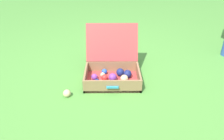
# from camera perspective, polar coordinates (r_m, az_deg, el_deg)

# --- Properties ---
(ground_plane) EXTENTS (16.00, 16.00, 0.00)m
(ground_plane) POSITION_cam_1_polar(r_m,az_deg,el_deg) (2.30, -0.58, -2.46)
(ground_plane) COLOR #4C8C38
(open_suitcase) EXTENTS (0.54, 0.60, 0.49)m
(open_suitcase) POSITION_cam_1_polar(r_m,az_deg,el_deg) (2.27, 0.12, 0.25)
(open_suitcase) COLOR #B23838
(open_suitcase) RESTS_ON ground
(stray_ball_on_grass) EXTENTS (0.07, 0.07, 0.07)m
(stray_ball_on_grass) POSITION_cam_1_polar(r_m,az_deg,el_deg) (2.08, -11.36, -5.77)
(stray_ball_on_grass) COLOR #D1B784
(stray_ball_on_grass) RESTS_ON ground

